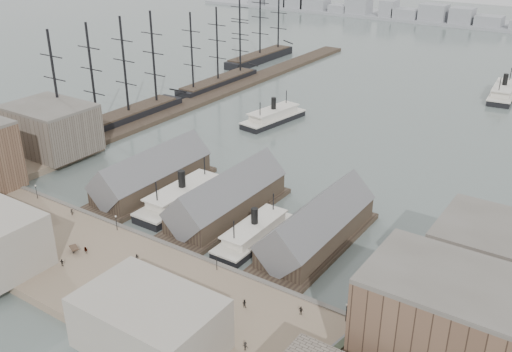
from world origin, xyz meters
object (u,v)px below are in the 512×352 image
Objects in this scene: horse_cart_center at (81,249)px; horse_cart_right at (159,296)px; horse_cart_left at (34,213)px; ferry_docked_west at (183,197)px.

horse_cart_right is at bearing -72.98° from horse_cart_center.
horse_cart_center is at bearing -96.06° from horse_cart_left.
ferry_docked_west is 37.16m from horse_cart_left.
horse_cart_left is 23.71m from horse_cart_center.
horse_cart_left reaches higher than horse_cart_right.
ferry_docked_west is 6.08× the size of horse_cart_center.
horse_cart_center is (-1.25, -32.90, 0.31)m from ferry_docked_west.
horse_cart_left is 1.04× the size of horse_cart_right.
ferry_docked_west reaches higher than horse_cart_right.
horse_cart_right is (26.08, -2.98, 0.01)m from horse_cart_center.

